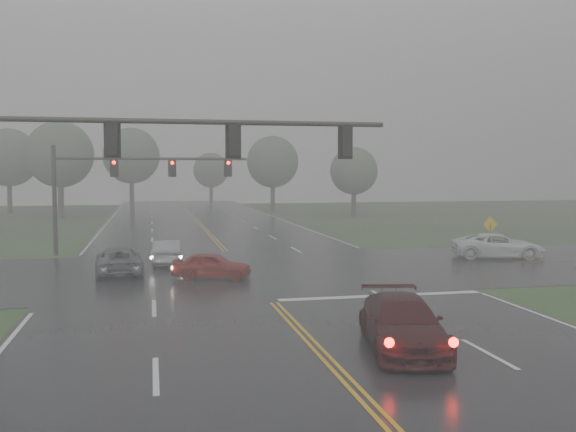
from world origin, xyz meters
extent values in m
cube|color=black|center=(0.00, 20.00, 0.00)|extent=(18.00, 160.00, 0.02)
cube|color=black|center=(0.00, 22.00, 0.00)|extent=(120.00, 14.00, 0.02)
cube|color=silver|center=(4.50, 14.40, 0.00)|extent=(8.50, 0.50, 0.01)
imported|color=black|center=(2.36, 6.96, 0.00)|extent=(2.99, 5.34, 1.46)
imported|color=maroon|center=(-1.80, 20.03, 0.00)|extent=(3.93, 2.43, 1.25)
imported|color=#999CA0|center=(-3.75, 25.08, 0.00)|extent=(1.60, 4.12, 1.34)
imported|color=#4D4E53|center=(-6.13, 22.29, 0.00)|extent=(2.51, 4.89, 1.32)
imported|color=white|center=(15.11, 23.73, 0.00)|extent=(5.61, 3.67, 1.43)
cylinder|color=black|center=(-2.98, 13.76, 6.84)|extent=(14.44, 0.19, 0.19)
cube|color=black|center=(-5.87, 13.76, 6.19)|extent=(0.37, 0.30, 1.13)
cube|color=black|center=(-5.87, 13.94, 6.19)|extent=(0.59, 0.03, 1.35)
cube|color=black|center=(-1.54, 13.76, 6.19)|extent=(0.37, 0.30, 1.13)
cube|color=black|center=(-1.54, 13.94, 6.19)|extent=(0.59, 0.03, 1.35)
cube|color=black|center=(2.79, 13.76, 6.19)|extent=(0.37, 0.30, 1.13)
cube|color=black|center=(2.79, 13.94, 6.19)|extent=(0.59, 0.03, 1.35)
cylinder|color=black|center=(-10.20, 30.58, 3.30)|extent=(0.26, 0.26, 6.60)
cylinder|color=black|center=(-10.20, 30.58, 5.87)|extent=(0.17, 0.17, 0.73)
cylinder|color=black|center=(-4.40, 30.58, 5.82)|extent=(11.61, 0.17, 0.17)
cube|color=black|center=(-6.72, 30.58, 5.27)|extent=(0.31, 0.26, 0.96)
cube|color=black|center=(-6.72, 30.73, 5.27)|extent=(0.50, 0.03, 1.15)
cylinder|color=#FF0C05|center=(-6.72, 30.43, 5.58)|extent=(0.20, 0.06, 0.20)
cube|color=black|center=(-3.24, 30.58, 5.27)|extent=(0.31, 0.26, 0.96)
cube|color=black|center=(-3.24, 30.73, 5.27)|extent=(0.50, 0.03, 1.15)
cylinder|color=#FF0C05|center=(-3.24, 30.43, 5.58)|extent=(0.20, 0.06, 0.20)
cube|color=black|center=(0.25, 30.58, 5.27)|extent=(0.31, 0.26, 0.96)
cube|color=black|center=(0.25, 30.73, 5.27)|extent=(0.50, 0.03, 1.15)
cylinder|color=#FF0C05|center=(0.25, 30.43, 5.58)|extent=(0.20, 0.06, 0.20)
cylinder|color=black|center=(15.06, 24.57, 0.95)|extent=(0.06, 0.06, 1.91)
cube|color=#E4B80D|center=(15.06, 24.60, 1.91)|extent=(1.00, 0.16, 1.00)
cylinder|color=#2E251E|center=(-13.93, 61.84, 1.99)|extent=(0.62, 0.62, 3.97)
sphere|color=#3C4E34|center=(-13.93, 61.84, 6.84)|extent=(7.06, 7.06, 7.06)
cylinder|color=#2E251E|center=(10.24, 68.34, 1.80)|extent=(0.56, 0.56, 3.61)
sphere|color=#3C4E34|center=(10.24, 68.34, 6.22)|extent=(6.42, 6.42, 6.42)
cylinder|color=#2E251E|center=(-6.98, 76.47, 2.06)|extent=(0.60, 0.60, 4.11)
sphere|color=#3C4E34|center=(-6.98, 76.47, 7.08)|extent=(7.31, 7.31, 7.31)
cylinder|color=#2E251E|center=(17.45, 58.05, 1.48)|extent=(0.54, 0.54, 2.96)
sphere|color=#3C4E34|center=(17.45, 58.05, 5.10)|extent=(5.26, 5.26, 5.26)
cylinder|color=#2E251E|center=(-20.97, 71.49, 1.94)|extent=(0.56, 0.56, 3.88)
sphere|color=#3C4E34|center=(-20.97, 71.49, 6.68)|extent=(6.89, 6.89, 6.89)
cylinder|color=#2E251E|center=(4.52, 89.05, 1.52)|extent=(0.51, 0.51, 3.04)
sphere|color=#3C4E34|center=(4.52, 89.05, 5.23)|extent=(5.40, 5.40, 5.40)
camera|label=1|loc=(-4.55, -9.83, 5.05)|focal=40.00mm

